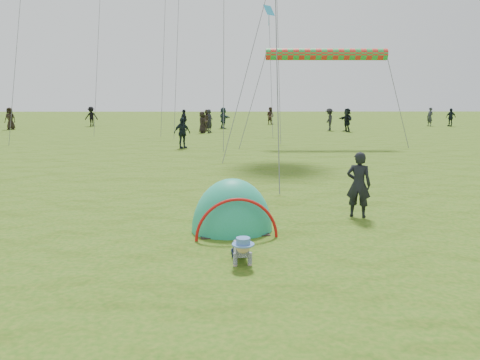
{
  "coord_description": "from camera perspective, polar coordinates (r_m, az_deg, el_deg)",
  "views": [
    {
      "loc": [
        -0.42,
        -7.53,
        2.88
      ],
      "look_at": [
        -0.31,
        2.66,
        1.0
      ],
      "focal_mm": 35.0,
      "sensor_mm": 36.0,
      "label": 1
    }
  ],
  "objects": [
    {
      "name": "crowd_person_9",
      "position": [
        38.08,
        10.82,
        7.27
      ],
      "size": [
        0.68,
        1.14,
        1.75
      ],
      "primitive_type": "imported",
      "rotation": [
        0.0,
        0.0,
        4.74
      ],
      "color": "black",
      "rests_on": "ground"
    },
    {
      "name": "rainbow_tube_kite",
      "position": [
        27.05,
        10.48,
        14.83
      ],
      "size": [
        6.67,
        0.64,
        0.64
      ],
      "primitive_type": "cylinder",
      "rotation": [
        0.0,
        1.57,
        0.0
      ],
      "color": "red"
    },
    {
      "name": "diamond_kite_4",
      "position": [
        36.17,
        3.55,
        19.96
      ],
      "size": [
        0.92,
        0.92,
        0.75
      ],
      "primitive_type": "plane",
      "rotation": [
        1.05,
        0.0,
        0.79
      ],
      "color": "#2498CA"
    },
    {
      "name": "crowd_person_1",
      "position": [
        37.14,
        -4.02,
        7.29
      ],
      "size": [
        0.92,
        1.01,
        1.67
      ],
      "primitive_type": "imported",
      "rotation": [
        0.0,
        0.0,
        2.02
      ],
      "color": "#44382E",
      "rests_on": "ground"
    },
    {
      "name": "crowd_person_5",
      "position": [
        39.71,
        -2.04,
        7.57
      ],
      "size": [
        1.19,
        1.69,
        1.76
      ],
      "primitive_type": "imported",
      "rotation": [
        0.0,
        0.0,
        2.03
      ],
      "color": "#25373E",
      "rests_on": "ground"
    },
    {
      "name": "crawling_toddler",
      "position": [
        8.12,
        0.2,
        -8.34
      ],
      "size": [
        0.55,
        0.74,
        0.53
      ],
      "primitive_type": null,
      "rotation": [
        0.0,
        0.0,
        0.11
      ],
      "color": "black",
      "rests_on": "ground"
    },
    {
      "name": "crowd_person_14",
      "position": [
        46.11,
        24.3,
        6.98
      ],
      "size": [
        0.99,
        0.53,
        1.61
      ],
      "primitive_type": "imported",
      "rotation": [
        0.0,
        0.0,
        3.29
      ],
      "color": "black",
      "rests_on": "ground"
    },
    {
      "name": "crowd_person_4",
      "position": [
        35.16,
        -4.63,
        7.03
      ],
      "size": [
        0.63,
        0.85,
        1.58
      ],
      "primitive_type": "imported",
      "rotation": [
        0.0,
        0.0,
        1.4
      ],
      "color": "black",
      "rests_on": "ground"
    },
    {
      "name": "crowd_person_15",
      "position": [
        44.33,
        -17.67,
        7.39
      ],
      "size": [
        1.14,
        0.67,
        1.75
      ],
      "primitive_type": "imported",
      "rotation": [
        0.0,
        0.0,
        0.02
      ],
      "color": "black",
      "rests_on": "ground"
    },
    {
      "name": "popup_tent",
      "position": [
        10.1,
        -0.97,
        -6.12
      ],
      "size": [
        1.94,
        1.69,
        2.25
      ],
      "primitive_type": "ellipsoid",
      "rotation": [
        0.0,
        0.0,
        0.16
      ],
      "color": "#1DA56C",
      "rests_on": "ground"
    },
    {
      "name": "ground",
      "position": [
        8.07,
        2.44,
        -10.47
      ],
      "size": [
        140.0,
        140.0,
        0.0
      ],
      "primitive_type": "plane",
      "color": "#22550F"
    },
    {
      "name": "crowd_person_11",
      "position": [
        37.31,
        12.9,
        7.16
      ],
      "size": [
        1.0,
        1.75,
        1.79
      ],
      "primitive_type": "imported",
      "rotation": [
        0.0,
        0.0,
        5.01
      ],
      "color": "black",
      "rests_on": "ground"
    },
    {
      "name": "crowd_person_10",
      "position": [
        42.63,
        -26.22,
        6.74
      ],
      "size": [
        0.89,
        0.6,
        1.79
      ],
      "primitive_type": "imported",
      "rotation": [
        0.0,
        0.0,
        6.25
      ],
      "color": "black",
      "rests_on": "ground"
    },
    {
      "name": "crowd_person_12",
      "position": [
        35.42,
        -3.71,
        7.19
      ],
      "size": [
        0.59,
        0.73,
        1.74
      ],
      "primitive_type": "imported",
      "rotation": [
        0.0,
        0.0,
        1.26
      ],
      "color": "black",
      "rests_on": "ground"
    },
    {
      "name": "crowd_person_7",
      "position": [
        45.03,
        3.7,
        7.82
      ],
      "size": [
        1.0,
        1.0,
        1.63
      ],
      "primitive_type": "imported",
      "rotation": [
        0.0,
        0.0,
        2.37
      ],
      "color": "#3E2D26",
      "rests_on": "ground"
    },
    {
      "name": "crowd_person_2",
      "position": [
        25.24,
        -7.07,
        5.73
      ],
      "size": [
        1.03,
        0.89,
        1.66
      ],
      "primitive_type": "imported",
      "rotation": [
        0.0,
        0.0,
        0.62
      ],
      "color": "black",
      "rests_on": "ground"
    },
    {
      "name": "crowd_person_6",
      "position": [
        45.77,
        22.14,
        7.15
      ],
      "size": [
        0.61,
        0.72,
        1.67
      ],
      "primitive_type": "imported",
      "rotation": [
        0.0,
        0.0,
        5.13
      ],
      "color": "#2B2D35",
      "rests_on": "ground"
    },
    {
      "name": "standing_adult",
      "position": [
        11.34,
        14.25,
        -0.55
      ],
      "size": [
        0.66,
        0.55,
        1.56
      ],
      "primitive_type": "imported",
      "rotation": [
        0.0,
        0.0,
        2.77
      ],
      "color": "black",
      "rests_on": "ground"
    },
    {
      "name": "crowd_person_8",
      "position": [
        37.43,
        -6.83,
        7.26
      ],
      "size": [
        0.85,
        1.05,
        1.67
      ],
      "primitive_type": "imported",
      "rotation": [
        0.0,
        0.0,
        2.11
      ],
      "color": "black",
      "rests_on": "ground"
    }
  ]
}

